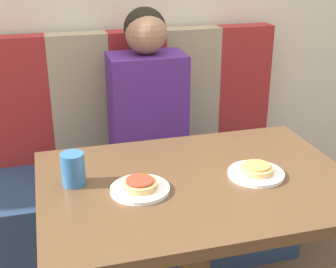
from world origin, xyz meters
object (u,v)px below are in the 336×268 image
Objects in this scene: plate_left at (140,189)px; drinking_cup at (73,169)px; pizza_right at (256,169)px; pizza_left at (140,184)px; person at (147,95)px; plate_right at (256,174)px.

drinking_cup is at bearing 152.67° from plate_left.
pizza_left is at bearing 180.00° from pizza_right.
person is at bearing 104.73° from pizza_right.
pizza_left is 0.20m from drinking_cup.
drinking_cup reaches higher than plate_right.
pizza_right is 0.55m from drinking_cup.
pizza_right is (0.37, 0.00, 0.00)m from pizza_left.
pizza_right reaches higher than plate_left.
pizza_left reaches higher than plate_left.
plate_right is at bearing 0.00° from plate_left.
plate_left and plate_right have the same top height.
pizza_right is at bearing 0.00° from pizza_left.
pizza_left is at bearing -27.33° from drinking_cup.
person is at bearing 75.27° from plate_left.
pizza_right is (-0.00, -0.00, 0.02)m from plate_right.
person is 0.72m from pizza_left.
plate_left is 1.66× the size of pizza_left.
plate_right is 1.74× the size of drinking_cup.
pizza_right is at bearing -0.00° from plate_left.
plate_left is 0.21m from drinking_cup.
drinking_cup is at bearing -121.04° from person.
pizza_right is at bearing -9.66° from drinking_cup.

